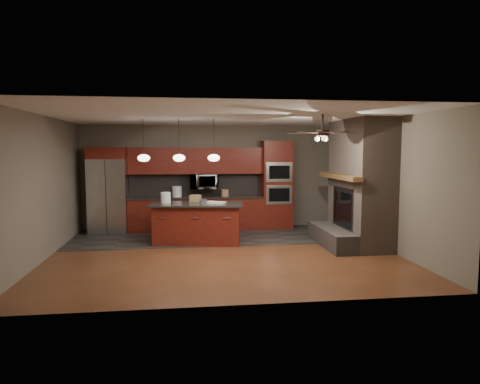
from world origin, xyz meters
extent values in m
plane|color=brown|center=(0.00, 0.00, 0.00)|extent=(7.00, 7.00, 0.00)
cube|color=white|center=(0.00, 0.00, 2.80)|extent=(7.00, 6.00, 0.02)
cube|color=#666052|center=(0.00, 3.00, 1.40)|extent=(7.00, 0.02, 2.80)
cube|color=#666052|center=(3.50, 0.00, 1.40)|extent=(0.02, 6.00, 2.80)
cube|color=#666052|center=(-3.50, 0.00, 1.40)|extent=(0.02, 6.00, 2.80)
cube|color=#2F2D2B|center=(0.00, 1.80, 0.01)|extent=(7.00, 2.40, 0.01)
cube|color=#6C5A4D|center=(3.10, 0.40, 1.40)|extent=(0.80, 2.00, 2.80)
cube|color=#4B443D|center=(2.45, 0.40, 0.20)|extent=(0.50, 2.00, 0.40)
cube|color=#2D2D30|center=(2.72, 0.40, 0.83)|extent=(0.05, 1.20, 0.95)
cube|color=black|center=(2.70, 0.40, 0.83)|extent=(0.02, 1.00, 0.75)
cube|color=brown|center=(2.60, 0.40, 1.55)|extent=(0.22, 2.10, 0.10)
cube|color=#612311|center=(-0.48, 2.70, 0.43)|extent=(3.55, 0.60, 0.86)
cube|color=black|center=(-0.48, 2.70, 0.88)|extent=(3.59, 0.64, 0.04)
cube|color=black|center=(-0.48, 2.98, 1.20)|extent=(3.55, 0.03, 0.60)
cube|color=#612311|center=(-0.48, 2.83, 1.85)|extent=(3.55, 0.35, 0.70)
cube|color=#612311|center=(1.70, 2.70, 1.19)|extent=(0.80, 0.60, 2.38)
cube|color=silver|center=(1.70, 2.40, 0.95)|extent=(0.70, 0.03, 0.52)
cube|color=black|center=(1.70, 2.38, 0.95)|extent=(0.55, 0.02, 0.35)
cube|color=silver|center=(1.70, 2.40, 1.55)|extent=(0.70, 0.03, 0.52)
cube|color=black|center=(1.70, 2.38, 1.55)|extent=(0.55, 0.02, 0.35)
imported|color=silver|center=(-0.27, 2.75, 1.30)|extent=(0.73, 0.41, 0.50)
cube|color=silver|center=(-2.74, 2.62, 0.95)|extent=(0.95, 0.72, 1.91)
cube|color=#2D2D30|center=(-2.74, 2.26, 0.95)|extent=(0.02, 0.02, 1.89)
cube|color=silver|center=(-2.84, 2.25, 1.01)|extent=(0.03, 0.03, 0.95)
cube|color=silver|center=(-2.64, 2.25, 1.01)|extent=(0.03, 0.03, 0.95)
cube|color=#612311|center=(-2.74, 2.62, 2.06)|extent=(0.95, 0.72, 0.30)
cube|color=#612311|center=(-0.51, 1.05, 0.44)|extent=(2.02, 1.07, 0.88)
cube|color=black|center=(-0.51, 1.05, 0.90)|extent=(2.19, 1.24, 0.04)
cylinder|color=white|center=(-1.22, 1.20, 1.04)|extent=(0.30, 0.30, 0.25)
cylinder|color=silver|center=(-0.39, 0.81, 0.98)|extent=(0.24, 0.24, 0.12)
cube|color=white|center=(-0.11, 0.97, 0.94)|extent=(0.52, 0.46, 0.04)
cube|color=#9F7B52|center=(-0.54, 1.42, 1.00)|extent=(0.29, 0.25, 0.15)
cylinder|color=white|center=(-0.99, 2.70, 1.04)|extent=(0.26, 0.26, 0.28)
cube|color=#9F7352|center=(0.27, 2.65, 0.99)|extent=(0.20, 0.17, 0.19)
cylinder|color=black|center=(-1.65, 0.70, 2.41)|extent=(0.01, 0.01, 0.78)
ellipsoid|color=white|center=(-1.65, 0.70, 1.96)|extent=(0.26, 0.26, 0.16)
cylinder|color=black|center=(-0.90, 0.70, 2.41)|extent=(0.01, 0.01, 0.78)
ellipsoid|color=white|center=(-0.90, 0.70, 1.96)|extent=(0.26, 0.26, 0.16)
cylinder|color=black|center=(-0.15, 0.70, 2.41)|extent=(0.01, 0.01, 0.78)
ellipsoid|color=white|center=(-0.15, 0.70, 1.96)|extent=(0.26, 0.26, 0.16)
cylinder|color=black|center=(1.80, -0.80, 2.65)|extent=(0.04, 0.04, 0.30)
cylinder|color=black|center=(1.80, -0.80, 2.45)|extent=(0.24, 0.24, 0.12)
cube|color=black|center=(2.18, -0.80, 2.45)|extent=(0.60, 0.12, 0.01)
cube|color=black|center=(1.92, -0.44, 2.45)|extent=(0.30, 0.61, 0.01)
cube|color=black|center=(1.49, -0.58, 2.45)|extent=(0.56, 0.45, 0.01)
cube|color=black|center=(1.49, -1.02, 2.45)|extent=(0.56, 0.45, 0.01)
cube|color=black|center=(1.92, -1.16, 2.45)|extent=(0.30, 0.61, 0.01)
camera|label=1|loc=(-0.80, -8.65, 2.12)|focal=32.00mm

